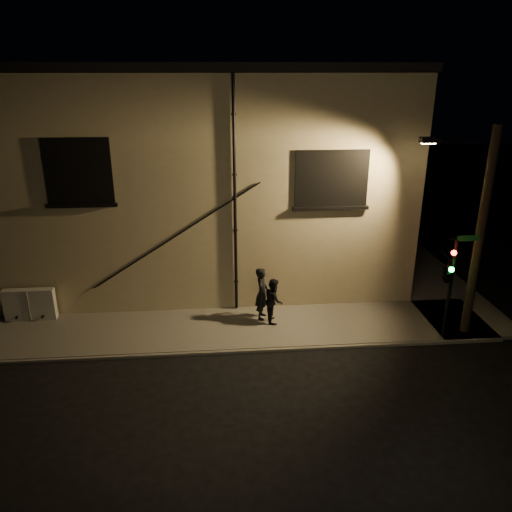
{
  "coord_description": "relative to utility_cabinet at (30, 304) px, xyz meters",
  "views": [
    {
      "loc": [
        -2.54,
        -14.01,
        8.58
      ],
      "look_at": [
        -1.16,
        1.8,
        2.63
      ],
      "focal_mm": 35.0,
      "sensor_mm": 36.0,
      "label": 1
    }
  ],
  "objects": [
    {
      "name": "sidewalk",
      "position": [
        10.42,
        1.69,
        -0.64
      ],
      "size": [
        21.0,
        16.0,
        0.12
      ],
      "color": "#5B5952",
      "rests_on": "ground"
    },
    {
      "name": "streetlamp_pole",
      "position": [
        15.06,
        -2.1,
        3.05
      ],
      "size": [
        2.02,
        1.39,
        7.05
      ],
      "color": "black",
      "rests_on": "ground"
    },
    {
      "name": "traffic_signal",
      "position": [
        14.09,
        -2.51,
        1.8
      ],
      "size": [
        1.28,
        2.09,
        3.54
      ],
      "color": "black",
      "rests_on": "sidewalk"
    },
    {
      "name": "utility_cabinet",
      "position": [
        0.0,
        0.0,
        0.0
      ],
      "size": [
        1.77,
        0.3,
        1.17
      ],
      "primitive_type": "cube",
      "color": "#BBB9B2",
      "rests_on": "sidewalk"
    },
    {
      "name": "pedestrian_a",
      "position": [
        8.28,
        -0.61,
        0.38
      ],
      "size": [
        0.62,
        0.79,
        1.93
      ],
      "primitive_type": "imported",
      "rotation": [
        0.0,
        0.0,
        1.32
      ],
      "color": "black",
      "rests_on": "sidewalk"
    },
    {
      "name": "building",
      "position": [
        6.2,
        6.29,
        3.7
      ],
      "size": [
        16.2,
        12.23,
        8.8
      ],
      "color": "tan",
      "rests_on": "ground"
    },
    {
      "name": "ground",
      "position": [
        9.2,
        -2.7,
        -0.7
      ],
      "size": [
        90.0,
        90.0,
        0.0
      ],
      "primitive_type": "plane",
      "color": "black"
    },
    {
      "name": "pedestrian_b",
      "position": [
        8.67,
        -0.9,
        0.23
      ],
      "size": [
        0.62,
        0.8,
        1.62
      ],
      "primitive_type": "imported",
      "rotation": [
        0.0,
        0.0,
        1.56
      ],
      "color": "black",
      "rests_on": "sidewalk"
    }
  ]
}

